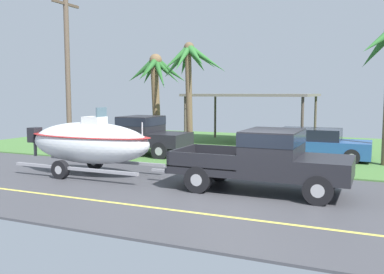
{
  "coord_description": "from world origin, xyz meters",
  "views": [
    {
      "loc": [
        3.32,
        -11.15,
        2.95
      ],
      "look_at": [
        -2.27,
        1.49,
        1.5
      ],
      "focal_mm": 39.59,
      "sensor_mm": 36.0,
      "label": 1
    }
  ],
  "objects_px": {
    "palm_tree_near_right": "(190,67)",
    "palm_tree_mid": "(156,78)",
    "boat_on_trailer": "(89,142)",
    "parked_sedan_near": "(314,144)",
    "utility_pole": "(68,71)",
    "parked_pickup_background": "(141,134)",
    "pickup_truck_towing": "(271,158)",
    "carport_awning": "(253,96)"
  },
  "relations": [
    {
      "from": "carport_awning",
      "to": "palm_tree_mid",
      "type": "distance_m",
      "value": 5.73
    },
    {
      "from": "carport_awning",
      "to": "palm_tree_near_right",
      "type": "bearing_deg",
      "value": -108.53
    },
    {
      "from": "parked_sedan_near",
      "to": "utility_pole",
      "type": "bearing_deg",
      "value": -164.67
    },
    {
      "from": "palm_tree_mid",
      "to": "carport_awning",
      "type": "bearing_deg",
      "value": 43.21
    },
    {
      "from": "parked_pickup_background",
      "to": "parked_sedan_near",
      "type": "relative_size",
      "value": 1.2
    },
    {
      "from": "parked_pickup_background",
      "to": "carport_awning",
      "type": "height_order",
      "value": "carport_awning"
    },
    {
      "from": "pickup_truck_towing",
      "to": "palm_tree_near_right",
      "type": "distance_m",
      "value": 8.7
    },
    {
      "from": "utility_pole",
      "to": "parked_sedan_near",
      "type": "bearing_deg",
      "value": 15.33
    },
    {
      "from": "boat_on_trailer",
      "to": "carport_awning",
      "type": "distance_m",
      "value": 11.56
    },
    {
      "from": "boat_on_trailer",
      "to": "palm_tree_near_right",
      "type": "bearing_deg",
      "value": 78.6
    },
    {
      "from": "boat_on_trailer",
      "to": "palm_tree_near_right",
      "type": "xyz_separation_m",
      "value": [
        1.22,
        6.07,
        2.99
      ]
    },
    {
      "from": "palm_tree_near_right",
      "to": "utility_pole",
      "type": "xyz_separation_m",
      "value": [
        -5.38,
        -2.16,
        -0.18
      ]
    },
    {
      "from": "parked_sedan_near",
      "to": "utility_pole",
      "type": "height_order",
      "value": "utility_pole"
    },
    {
      "from": "parked_sedan_near",
      "to": "palm_tree_mid",
      "type": "height_order",
      "value": "palm_tree_mid"
    },
    {
      "from": "parked_pickup_background",
      "to": "utility_pole",
      "type": "distance_m",
      "value": 4.59
    },
    {
      "from": "palm_tree_near_right",
      "to": "boat_on_trailer",
      "type": "bearing_deg",
      "value": -101.4
    },
    {
      "from": "palm_tree_mid",
      "to": "palm_tree_near_right",
      "type": "bearing_deg",
      "value": -25.04
    },
    {
      "from": "boat_on_trailer",
      "to": "parked_pickup_background",
      "type": "xyz_separation_m",
      "value": [
        -0.78,
        4.9,
        -0.15
      ]
    },
    {
      "from": "parked_pickup_background",
      "to": "carport_awning",
      "type": "bearing_deg",
      "value": 59.19
    },
    {
      "from": "parked_pickup_background",
      "to": "carport_awning",
      "type": "distance_m",
      "value": 7.4
    },
    {
      "from": "parked_pickup_background",
      "to": "palm_tree_near_right",
      "type": "relative_size",
      "value": 1.04
    },
    {
      "from": "palm_tree_near_right",
      "to": "palm_tree_mid",
      "type": "xyz_separation_m",
      "value": [
        -2.44,
        1.14,
        -0.45
      ]
    },
    {
      "from": "parked_pickup_background",
      "to": "palm_tree_mid",
      "type": "height_order",
      "value": "palm_tree_mid"
    },
    {
      "from": "boat_on_trailer",
      "to": "parked_sedan_near",
      "type": "distance_m",
      "value": 9.79
    },
    {
      "from": "parked_sedan_near",
      "to": "palm_tree_near_right",
      "type": "distance_m",
      "value": 6.72
    },
    {
      "from": "palm_tree_near_right",
      "to": "utility_pole",
      "type": "bearing_deg",
      "value": -158.07
    },
    {
      "from": "palm_tree_near_right",
      "to": "palm_tree_mid",
      "type": "relative_size",
      "value": 1.07
    },
    {
      "from": "pickup_truck_towing",
      "to": "utility_pole",
      "type": "xyz_separation_m",
      "value": [
        -10.76,
        3.91,
        2.96
      ]
    },
    {
      "from": "parked_sedan_near",
      "to": "carport_awning",
      "type": "relative_size",
      "value": 0.68
    },
    {
      "from": "pickup_truck_towing",
      "to": "palm_tree_mid",
      "type": "distance_m",
      "value": 10.97
    },
    {
      "from": "boat_on_trailer",
      "to": "palm_tree_near_right",
      "type": "distance_m",
      "value": 6.88
    },
    {
      "from": "palm_tree_mid",
      "to": "utility_pole",
      "type": "bearing_deg",
      "value": -131.63
    },
    {
      "from": "palm_tree_near_right",
      "to": "parked_pickup_background",
      "type": "bearing_deg",
      "value": -149.69
    },
    {
      "from": "pickup_truck_towing",
      "to": "parked_sedan_near",
      "type": "xyz_separation_m",
      "value": [
        0.29,
        6.93,
        -0.36
      ]
    },
    {
      "from": "parked_sedan_near",
      "to": "palm_tree_near_right",
      "type": "height_order",
      "value": "palm_tree_near_right"
    },
    {
      "from": "carport_awning",
      "to": "utility_pole",
      "type": "bearing_deg",
      "value": -134.52
    },
    {
      "from": "carport_awning",
      "to": "palm_tree_mid",
      "type": "bearing_deg",
      "value": -136.79
    },
    {
      "from": "parked_pickup_background",
      "to": "palm_tree_mid",
      "type": "bearing_deg",
      "value": 100.55
    },
    {
      "from": "boat_on_trailer",
      "to": "utility_pole",
      "type": "distance_m",
      "value": 6.36
    },
    {
      "from": "parked_sedan_near",
      "to": "palm_tree_mid",
      "type": "relative_size",
      "value": 0.93
    },
    {
      "from": "pickup_truck_towing",
      "to": "palm_tree_mid",
      "type": "bearing_deg",
      "value": 137.32
    },
    {
      "from": "boat_on_trailer",
      "to": "utility_pole",
      "type": "bearing_deg",
      "value": 136.75
    }
  ]
}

